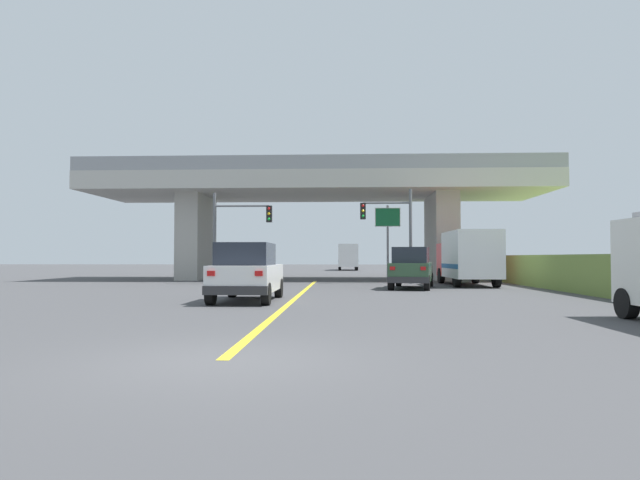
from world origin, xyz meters
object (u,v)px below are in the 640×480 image
object	(u,v)px
box_truck	(468,257)
traffic_signal_farside	(235,226)
suv_lead	(247,272)
highway_sign	(388,225)
suv_crossing	(412,268)
traffic_signal_nearside	(393,224)
semi_truck_distant	(348,257)

from	to	relation	value
box_truck	traffic_signal_farside	bearing A→B (deg)	174.28
suv_lead	highway_sign	distance (m)	18.27
box_truck	suv_lead	bearing A→B (deg)	-132.66
suv_crossing	traffic_signal_nearside	bearing A→B (deg)	106.94
suv_lead	suv_crossing	xyz separation A→B (m)	(6.71, 8.07, -0.00)
suv_lead	suv_crossing	bearing A→B (deg)	50.23
traffic_signal_farside	suv_crossing	bearing A→B (deg)	-23.69
box_truck	highway_sign	bearing A→B (deg)	122.92
traffic_signal_nearside	semi_truck_distant	size ratio (longest dim) A/B	0.80
suv_lead	traffic_signal_farside	xyz separation A→B (m)	(-2.95, 12.31, 2.32)
traffic_signal_farside	semi_truck_distant	size ratio (longest dim) A/B	0.77
suv_crossing	traffic_signal_farside	world-z (taller)	traffic_signal_farside
box_truck	traffic_signal_farside	xyz separation A→B (m)	(-13.08, 1.31, 1.79)
suv_crossing	box_truck	size ratio (longest dim) A/B	0.75
box_truck	highway_sign	size ratio (longest dim) A/B	1.31
traffic_signal_nearside	traffic_signal_farside	size ratio (longest dim) A/B	1.04
suv_lead	traffic_signal_farside	distance (m)	12.86
suv_lead	semi_truck_distant	world-z (taller)	semi_truck_distant
suv_crossing	box_truck	xyz separation A→B (m)	(3.42, 2.93, 0.54)
box_truck	traffic_signal_farside	distance (m)	13.26
suv_lead	suv_crossing	size ratio (longest dim) A/B	0.93
highway_sign	semi_truck_distant	xyz separation A→B (m)	(-2.36, 29.46, -2.05)
box_truck	suv_crossing	bearing A→B (deg)	-139.40
suv_lead	highway_sign	xyz separation A→B (m)	(6.28, 16.95, 2.66)
suv_lead	suv_crossing	distance (m)	10.50
semi_truck_distant	traffic_signal_farside	bearing A→B (deg)	-101.38
suv_lead	semi_truck_distant	bearing A→B (deg)	85.17
suv_lead	traffic_signal_nearside	bearing A→B (deg)	63.96
suv_crossing	box_truck	bearing A→B (deg)	52.22
suv_crossing	traffic_signal_nearside	xyz separation A→B (m)	(-0.44, 4.76, 2.43)
suv_crossing	highway_sign	bearing A→B (deg)	104.42
semi_truck_distant	highway_sign	bearing A→B (deg)	-85.42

